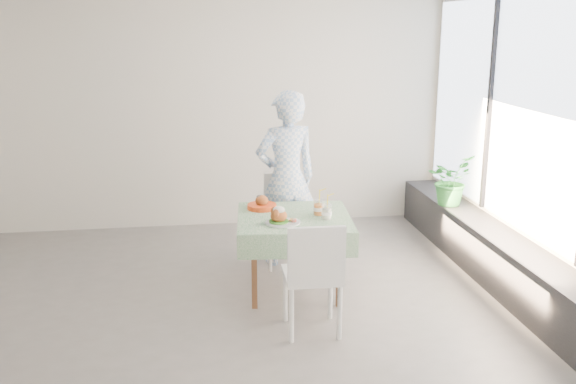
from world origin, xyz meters
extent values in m
plane|color=#625F5D|center=(0.00, 0.00, 0.00)|extent=(6.00, 6.00, 0.00)
cube|color=beige|center=(0.00, 2.50, 1.40)|extent=(6.00, 0.02, 2.80)
cube|color=beige|center=(0.00, -2.50, 1.40)|extent=(6.00, 0.02, 2.80)
cube|color=beige|center=(3.00, 0.00, 1.40)|extent=(0.02, 5.00, 2.80)
cube|color=#D1E0F9|center=(2.97, 0.00, 1.65)|extent=(0.01, 4.80, 2.18)
cube|color=black|center=(2.80, 0.00, 0.25)|extent=(0.40, 4.80, 0.50)
cube|color=brown|center=(0.78, 0.25, 0.71)|extent=(0.98, 0.98, 0.04)
cube|color=beige|center=(0.78, 0.25, 0.74)|extent=(1.13, 1.13, 0.01)
cube|color=white|center=(0.82, 0.94, 0.48)|extent=(0.47, 0.47, 0.04)
cube|color=white|center=(0.82, 1.15, 0.73)|extent=(0.45, 0.06, 0.45)
cube|color=white|center=(0.80, -0.59, 0.49)|extent=(0.47, 0.47, 0.04)
cube|color=white|center=(0.79, -0.80, 0.74)|extent=(0.46, 0.05, 0.46)
imported|color=#85AAD6|center=(0.82, 1.02, 0.92)|extent=(0.76, 0.59, 1.84)
cylinder|color=white|center=(0.64, 0.03, 0.75)|extent=(0.32, 0.32, 0.02)
cylinder|color=#205816|center=(0.61, 0.03, 0.77)|extent=(0.18, 0.18, 0.02)
ellipsoid|color=#9F5526|center=(0.61, 0.03, 0.82)|extent=(0.15, 0.14, 0.12)
ellipsoid|color=white|center=(0.61, 0.03, 0.87)|extent=(0.11, 0.10, 0.07)
cylinder|color=#9D1A0F|center=(0.74, 0.02, 0.78)|extent=(0.05, 0.05, 0.03)
cylinder|color=white|center=(1.01, 0.26, 0.81)|extent=(0.10, 0.10, 0.14)
cylinder|color=orange|center=(1.01, 0.26, 0.80)|extent=(0.09, 0.09, 0.10)
cylinder|color=white|center=(1.01, 0.26, 0.89)|extent=(0.11, 0.11, 0.01)
cylinder|color=yellow|center=(1.02, 0.26, 0.94)|extent=(0.01, 0.04, 0.20)
cylinder|color=white|center=(1.06, 0.12, 0.81)|extent=(0.09, 0.09, 0.13)
cylinder|color=beige|center=(1.06, 0.12, 0.79)|extent=(0.08, 0.08, 0.10)
cylinder|color=white|center=(1.06, 0.12, 0.88)|extent=(0.10, 0.10, 0.01)
cylinder|color=yellow|center=(1.07, 0.12, 0.93)|extent=(0.01, 0.03, 0.18)
cylinder|color=#D54215|center=(0.51, 0.55, 0.76)|extent=(0.29, 0.29, 0.04)
cylinder|color=white|center=(0.51, 0.55, 0.78)|extent=(0.24, 0.24, 0.02)
ellipsoid|color=#9F5526|center=(0.51, 0.55, 0.82)|extent=(0.13, 0.12, 0.11)
imported|color=#28782F|center=(2.72, 1.25, 0.79)|extent=(0.68, 0.67, 0.57)
camera|label=1|loc=(-0.12, -5.41, 2.48)|focal=40.00mm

